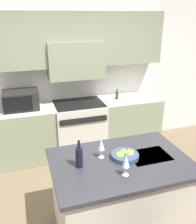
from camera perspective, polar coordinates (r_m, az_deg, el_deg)
name	(u,v)px	position (r m, az deg, el deg)	size (l,w,h in m)	color
ground_plane	(113,219)	(3.35, 3.56, -23.22)	(10.00, 10.00, 0.00)	#7A664C
back_cabinetry	(74,63)	(4.35, -5.58, 11.09)	(10.00, 0.46, 2.70)	silver
back_counter	(79,128)	(4.45, -4.35, -3.61)	(3.00, 0.62, 0.94)	gray
range_stove	(79,128)	(4.43, -4.28, -3.71)	(0.85, 0.70, 0.94)	beige
microwave	(21,100)	(4.12, -17.21, 2.63)	(0.54, 0.42, 0.29)	black
kitchen_island	(120,196)	(2.93, 5.01, -18.65)	(1.44, 0.99, 0.93)	beige
wine_bottle	(79,157)	(2.50, -4.32, -10.20)	(0.07, 0.07, 0.29)	black
wine_glass_near	(126,162)	(2.36, 6.44, -11.21)	(0.07, 0.07, 0.22)	white
wine_glass_far	(101,145)	(2.62, 0.78, -7.56)	(0.07, 0.07, 0.22)	white
fruit_bowl	(125,155)	(2.69, 6.17, -9.80)	(0.29, 0.29, 0.10)	#384C6B
oil_bottle_on_counter	(117,95)	(4.44, 4.36, 3.84)	(0.05, 0.05, 0.19)	#194723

